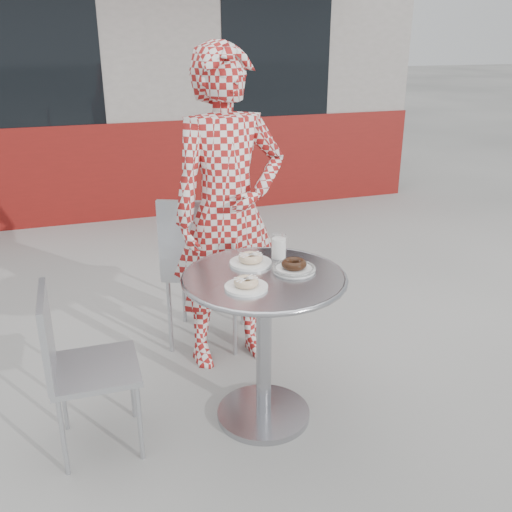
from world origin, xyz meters
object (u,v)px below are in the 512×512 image
object	(u,v)px
seated_person	(228,213)
plate_checker	(294,267)
plate_far	(251,260)
bistro_table	(264,312)
milk_cup	(279,247)
plate_near	(246,284)
chair_left	(96,400)
chair_far	(207,296)

from	to	relation	value
seated_person	plate_checker	world-z (taller)	seated_person
plate_far	seated_person	bearing A→B (deg)	86.65
bistro_table	milk_cup	bearing A→B (deg)	53.02
plate_near	milk_cup	distance (m)	0.40
chair_left	plate_checker	world-z (taller)	plate_checker
plate_far	chair_left	bearing A→B (deg)	-172.43
bistro_table	chair_far	world-z (taller)	chair_far
bistro_table	plate_checker	size ratio (longest dim) A/B	3.78
bistro_table	seated_person	size ratio (longest dim) A/B	0.44
seated_person	chair_far	bearing A→B (deg)	103.45
bistro_table	plate_near	xyz separation A→B (m)	(-0.12, -0.11, 0.21)
chair_left	seated_person	world-z (taller)	seated_person
bistro_table	plate_near	bearing A→B (deg)	-138.27
chair_far	milk_cup	xyz separation A→B (m)	(0.21, -0.68, 0.54)
chair_far	plate_near	world-z (taller)	chair_far
chair_left	plate_checker	distance (m)	1.11
seated_person	plate_checker	size ratio (longest dim) A/B	8.67
chair_left	seated_person	xyz separation A→B (m)	(0.82, 0.58, 0.65)
milk_cup	plate_far	bearing A→B (deg)	-167.24
plate_checker	milk_cup	size ratio (longest dim) A/B	1.71
chair_far	plate_far	xyz separation A→B (m)	(0.05, -0.72, 0.51)
plate_far	plate_checker	distance (m)	0.22
plate_checker	milk_cup	bearing A→B (deg)	93.26
plate_far	plate_checker	xyz separation A→B (m)	(0.17, -0.14, -0.00)
bistro_table	milk_cup	size ratio (longest dim) A/B	6.46
milk_cup	chair_far	bearing A→B (deg)	107.19
plate_checker	plate_near	bearing A→B (deg)	-156.11
chair_far	chair_left	size ratio (longest dim) A/B	1.20
seated_person	plate_far	distance (m)	0.49
chair_left	plate_far	xyz separation A→B (m)	(0.79, 0.11, 0.56)
chair_left	milk_cup	size ratio (longest dim) A/B	6.66
seated_person	plate_far	size ratio (longest dim) A/B	8.77
chair_left	plate_near	distance (m)	0.89
bistro_table	plate_far	size ratio (longest dim) A/B	3.82
chair_far	plate_checker	xyz separation A→B (m)	(0.22, -0.86, 0.50)
milk_cup	seated_person	bearing A→B (deg)	106.46
seated_person	plate_near	distance (m)	0.76
bistro_table	plate_checker	bearing A→B (deg)	4.82
seated_person	plate_checker	distance (m)	0.64
plate_far	bistro_table	bearing A→B (deg)	-84.30
plate_near	milk_cup	bearing A→B (deg)	48.42
plate_near	plate_checker	bearing A→B (deg)	23.89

